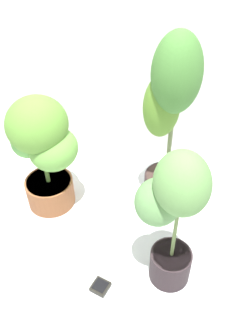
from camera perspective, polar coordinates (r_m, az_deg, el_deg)
name	(u,v)px	position (r m, az deg, el deg)	size (l,w,h in m)	color
ground_plane	(106,251)	(1.94, -3.22, -13.12)	(8.00, 8.00, 0.00)	silver
mylar_back_wall	(119,0)	(2.05, -1.11, 25.32)	(3.20, 0.01, 2.00)	silver
potted_plant_back_left	(43,147)	(1.92, -13.16, 3.24)	(0.47, 0.44, 0.71)	brown
potted_plant_front_right	(172,211)	(1.49, 7.44, -6.86)	(0.36, 0.31, 0.78)	#2D2125
potted_plant_back_right	(170,114)	(1.81, 7.03, 8.55)	(0.34, 0.32, 1.03)	black
hygrometer_box	(100,287)	(1.81, -4.15, -18.45)	(0.11, 0.11, 0.03)	black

